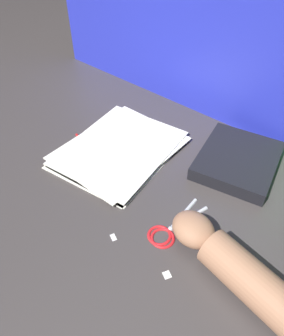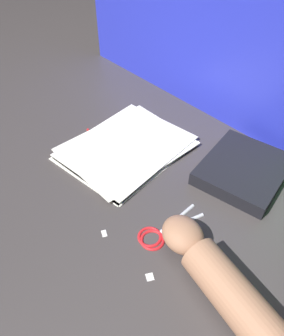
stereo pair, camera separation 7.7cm
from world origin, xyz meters
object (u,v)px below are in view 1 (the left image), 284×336
book_closed (238,160)px  scissors (169,229)px  paper_stack (119,149)px  hand_forearm (237,269)px

book_closed → scissors: 0.28m
scissors → paper_stack: bearing=149.8°
book_closed → hand_forearm: bearing=-67.5°
paper_stack → scissors: size_ratio=2.04×
paper_stack → book_closed: (0.29, 0.13, 0.01)m
book_closed → hand_forearm: size_ratio=0.76×
scissors → hand_forearm: bearing=-8.4°
book_closed → scissors: (-0.04, -0.28, -0.01)m
scissors → book_closed: bearing=82.7°
paper_stack → scissors: (0.25, -0.15, -0.00)m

